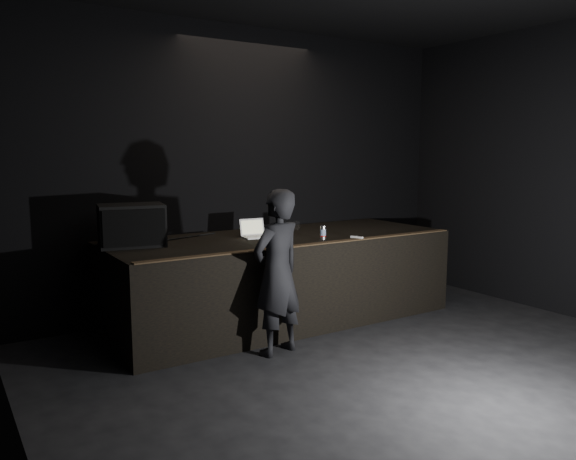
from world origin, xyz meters
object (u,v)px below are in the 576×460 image
(stage_riser, at_px, (280,278))
(person, at_px, (277,272))
(beer_can, at_px, (323,233))
(stage_monitor, at_px, (132,225))
(laptop, at_px, (255,232))

(stage_riser, relative_size, person, 2.46)
(stage_riser, bearing_deg, beer_can, -65.01)
(stage_monitor, height_order, person, person)
(stage_monitor, relative_size, laptop, 2.25)
(stage_riser, xyz_separation_m, laptop, (-0.30, 0.08, 0.55))
(stage_riser, height_order, laptop, laptop)
(stage_monitor, relative_size, beer_can, 4.53)
(beer_can, xyz_separation_m, person, (-0.86, -0.43, -0.27))
(stage_monitor, xyz_separation_m, beer_can, (1.91, -0.74, -0.14))
(laptop, height_order, beer_can, laptop)
(beer_can, distance_m, person, 1.00)
(stage_riser, relative_size, laptop, 12.41)
(laptop, relative_size, beer_can, 2.02)
(stage_riser, relative_size, stage_monitor, 5.52)
(stage_riser, height_order, beer_can, beer_can)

